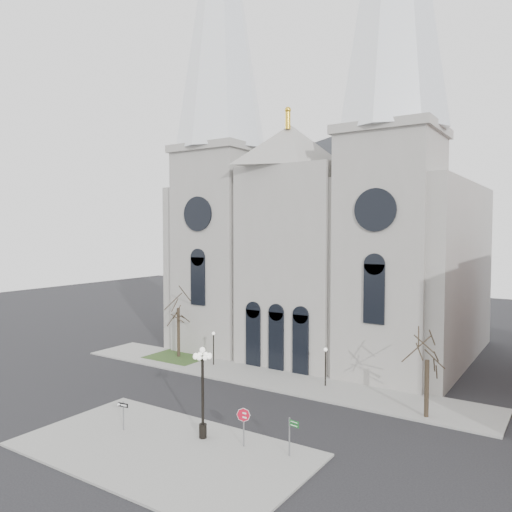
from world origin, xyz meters
The scene contains 13 objects.
ground centered at (0.00, 0.00, 0.00)m, with size 160.00×160.00×0.00m, color black.
sidewalk_near centered at (3.00, -5.00, 0.07)m, with size 18.00×10.00×0.14m, color gray.
sidewalk_far centered at (0.00, 11.00, 0.07)m, with size 40.00×6.00×0.14m, color gray.
grass_patch centered at (-11.00, 12.00, 0.09)m, with size 6.00×5.00×0.18m, color #2B431D.
cathedral centered at (0.00, 22.86, 18.48)m, with size 33.00×26.66×54.00m.
tree_left centered at (-11.00, 12.00, 5.58)m, with size 3.20×3.20×7.50m.
tree_right centered at (15.00, 9.00, 4.47)m, with size 3.20×3.20×6.00m.
ped_lamp_left centered at (-6.00, 11.50, 2.33)m, with size 0.32×0.32×3.26m.
ped_lamp_right centered at (6.00, 11.50, 2.33)m, with size 0.32×0.32×3.26m.
stop_sign centered at (6.93, -2.04, 1.85)m, with size 0.86×0.09×2.38m.
globe_lamp centered at (4.06, -2.46, 3.80)m, with size 1.51×1.51×5.83m.
one_way_sign centered at (-1.11, -4.37, 1.46)m, with size 0.84×0.14×1.92m.
street_name_sign centered at (9.99, -1.68, 1.48)m, with size 0.72×0.16×2.27m.
Camera 1 is at (23.85, -26.57, 13.34)m, focal length 35.00 mm.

